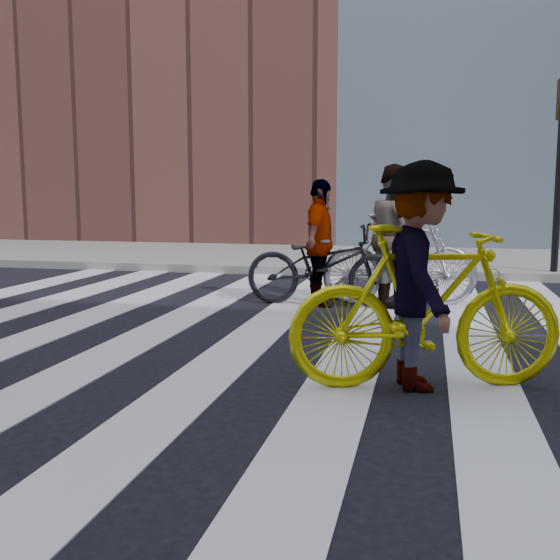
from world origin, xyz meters
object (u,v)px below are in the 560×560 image
(bike_dark_rear, at_px, (323,265))
(rider_rear, at_px, (320,243))
(rider_mid, at_px, (397,235))
(bike_silver_mid, at_px, (400,259))
(bike_yellow_right, at_px, (426,307))
(rider_right, at_px, (420,276))

(bike_dark_rear, height_order, rider_rear, rider_rear)
(bike_dark_rear, relative_size, rider_mid, 1.12)
(bike_dark_rear, bearing_deg, bike_silver_mid, -70.70)
(bike_yellow_right, bearing_deg, bike_silver_mid, -9.82)
(bike_yellow_right, xyz_separation_m, rider_mid, (-0.41, 3.74, 0.30))
(bike_yellow_right, bearing_deg, bike_dark_rear, 5.87)
(rider_mid, distance_m, rider_right, 3.76)
(bike_silver_mid, distance_m, rider_right, 3.76)
(bike_dark_rear, relative_size, rider_rear, 1.25)
(bike_dark_rear, distance_m, rider_mid, 1.04)
(bike_yellow_right, relative_size, rider_mid, 1.13)
(bike_dark_rear, distance_m, rider_right, 3.70)
(bike_silver_mid, xyz_separation_m, bike_dark_rear, (-0.98, -0.28, -0.06))
(bike_yellow_right, distance_m, rider_mid, 3.77)
(bike_yellow_right, height_order, rider_mid, rider_mid)
(bike_yellow_right, distance_m, bike_dark_rear, 3.71)
(rider_right, bearing_deg, bike_dark_rear, 5.15)
(bike_dark_rear, bearing_deg, rider_mid, -69.89)
(bike_silver_mid, relative_size, rider_mid, 1.09)
(bike_silver_mid, bearing_deg, bike_dark_rear, 97.33)
(rider_mid, bearing_deg, rider_right, 176.87)
(rider_rear, bearing_deg, rider_right, -155.46)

